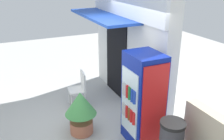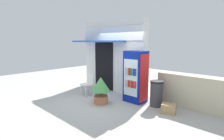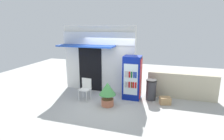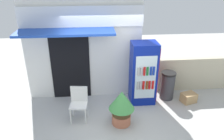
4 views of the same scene
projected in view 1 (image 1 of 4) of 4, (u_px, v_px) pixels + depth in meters
The scene contains 5 objects.
ground at pixel (88, 123), 5.56m from camera, with size 16.00×16.00×0.00m, color #B2B2AD.
storefront_building at pixel (128, 41), 6.10m from camera, with size 3.36×1.12×3.02m.
drink_cooler at pixel (143, 100), 4.69m from camera, with size 0.73×0.64×1.82m.
plastic_chair at pixel (80, 87), 6.09m from camera, with size 0.48×0.44×0.90m.
potted_plant_near_shop at pixel (81, 109), 5.06m from camera, with size 0.64×0.64×0.93m.
Camera 1 is at (4.51, -1.50, 3.17)m, focal length 39.95 mm.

